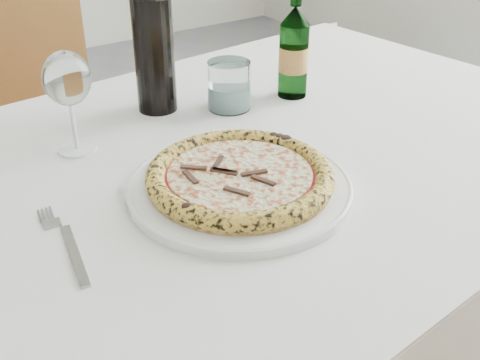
# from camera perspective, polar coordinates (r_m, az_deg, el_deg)

# --- Properties ---
(dining_table) EXTENTS (1.62, 1.05, 0.76)m
(dining_table) POSITION_cam_1_polar(r_m,az_deg,el_deg) (1.02, -3.18, -2.67)
(dining_table) COLOR #915926
(dining_table) RESTS_ON floor
(chair_far) EXTENTS (0.39, 0.39, 0.93)m
(chair_far) POSITION_cam_1_polar(r_m,az_deg,el_deg) (1.74, -18.71, 5.03)
(chair_far) COLOR #915926
(chair_far) RESTS_ON floor
(plate) EXTENTS (0.34, 0.34, 0.02)m
(plate) POSITION_cam_1_polar(r_m,az_deg,el_deg) (0.90, 0.00, -0.62)
(plate) COLOR white
(plate) RESTS_ON dining_table
(pizza) EXTENTS (0.28, 0.28, 0.03)m
(pizza) POSITION_cam_1_polar(r_m,az_deg,el_deg) (0.89, -0.00, 0.35)
(pizza) COLOR tan
(pizza) RESTS_ON plate
(fork) EXTENTS (0.04, 0.20, 0.00)m
(fork) POSITION_cam_1_polar(r_m,az_deg,el_deg) (0.82, -16.08, -5.88)
(fork) COLOR gray
(fork) RESTS_ON dining_table
(wine_glass) EXTENTS (0.08, 0.08, 0.17)m
(wine_glass) POSITION_cam_1_polar(r_m,az_deg,el_deg) (1.01, -16.09, 9.01)
(wine_glass) COLOR white
(wine_glass) RESTS_ON dining_table
(tumbler) EXTENTS (0.08, 0.08, 0.09)m
(tumbler) POSITION_cam_1_polar(r_m,az_deg,el_deg) (1.17, -1.05, 8.66)
(tumbler) COLOR white
(tumbler) RESTS_ON dining_table
(beer_bottle) EXTENTS (0.06, 0.06, 0.23)m
(beer_bottle) POSITION_cam_1_polar(r_m,az_deg,el_deg) (1.22, 5.11, 11.99)
(beer_bottle) COLOR #366937
(beer_bottle) RESTS_ON dining_table
(wine_bottle) EXTENTS (0.07, 0.07, 0.31)m
(wine_bottle) POSITION_cam_1_polar(r_m,az_deg,el_deg) (1.14, -8.21, 12.71)
(wine_bottle) COLOR black
(wine_bottle) RESTS_ON dining_table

